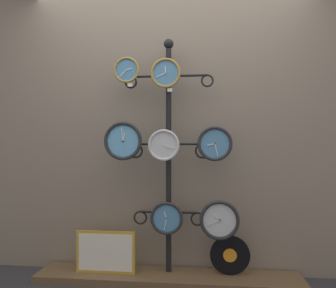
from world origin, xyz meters
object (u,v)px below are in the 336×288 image
object	(u,v)px
clock_middle_center	(164,145)
picture_frame	(106,252)
clock_top_left	(127,70)
vinyl_record	(230,255)
clock_bottom_right	(219,220)
display_stand	(169,177)
clock_middle_left	(123,141)
clock_top_center	(166,73)
clock_bottom_center	(167,218)
clock_middle_right	(215,144)

from	to	relation	value
clock_middle_center	picture_frame	world-z (taller)	clock_middle_center
clock_top_left	picture_frame	world-z (taller)	clock_top_left
vinyl_record	clock_middle_center	bearing A→B (deg)	-171.72
clock_bottom_right	clock_middle_center	bearing A→B (deg)	-179.14
clock_bottom_right	display_stand	bearing A→B (deg)	166.07
clock_middle_left	vinyl_record	bearing A→B (deg)	5.49
vinyl_record	clock_top_left	bearing A→B (deg)	-177.32
clock_bottom_right	vinyl_record	distance (m)	0.32
display_stand	clock_middle_center	size ratio (longest dim) A/B	7.83
display_stand	clock_top_left	size ratio (longest dim) A/B	9.26
clock_top_center	clock_middle_left	distance (m)	0.66
clock_top_center	clock_top_left	bearing A→B (deg)	177.79
clock_middle_left	vinyl_record	xyz separation A→B (m)	(0.88, 0.08, -0.94)
picture_frame	vinyl_record	bearing A→B (deg)	3.64
clock_top_center	clock_middle_left	size ratio (longest dim) A/B	0.78
clock_top_left	clock_top_center	distance (m)	0.34
clock_bottom_center	clock_bottom_right	bearing A→B (deg)	-1.67
clock_middle_left	clock_top_left	bearing A→B (deg)	67.18
clock_bottom_center	picture_frame	xyz separation A→B (m)	(-0.51, -0.01, -0.30)
clock_middle_right	clock_bottom_center	distance (m)	0.73
picture_frame	clock_top_center	bearing A→B (deg)	1.42
clock_top_left	vinyl_record	bearing A→B (deg)	2.68
clock_middle_right	vinyl_record	world-z (taller)	clock_middle_right
clock_bottom_center	clock_bottom_right	size ratio (longest dim) A/B	0.84
clock_top_left	clock_bottom_right	bearing A→B (deg)	-2.34
clock_top_center	clock_bottom_right	distance (m)	1.28
clock_middle_center	clock_top_left	bearing A→B (deg)	173.17
clock_middle_center	clock_middle_right	bearing A→B (deg)	4.28
display_stand	clock_middle_center	xyz separation A→B (m)	(-0.03, -0.11, 0.27)
picture_frame	clock_middle_right	bearing A→B (deg)	1.15
clock_middle_right	clock_bottom_right	xyz separation A→B (m)	(0.04, -0.02, -0.62)
clock_top_left	clock_middle_right	bearing A→B (deg)	-0.56
picture_frame	clock_middle_center	bearing A→B (deg)	-1.51
clock_top_center	clock_middle_right	xyz separation A→B (m)	(0.40, 0.01, -0.58)
clock_middle_left	picture_frame	xyz separation A→B (m)	(-0.15, 0.02, -0.93)
clock_middle_right	vinyl_record	bearing A→B (deg)	20.94
clock_middle_center	vinyl_record	world-z (taller)	clock_middle_center
display_stand	clock_bottom_center	size ratio (longest dim) A/B	7.50
clock_middle_right	clock_bottom_center	bearing A→B (deg)	-178.28
clock_bottom_center	clock_middle_center	bearing A→B (deg)	-138.63
picture_frame	clock_top_left	bearing A→B (deg)	8.36
display_stand	picture_frame	bearing A→B (deg)	-169.27
clock_middle_right	clock_bottom_center	xyz separation A→B (m)	(-0.39, -0.01, -0.61)
clock_top_left	clock_middle_right	world-z (taller)	clock_top_left
clock_top_left	clock_middle_center	distance (m)	0.71
clock_top_center	clock_middle_left	bearing A→B (deg)	-174.92
display_stand	clock_bottom_center	bearing A→B (deg)	-94.16
display_stand	clock_top_center	xyz separation A→B (m)	(-0.02, -0.09, 0.87)
clock_middle_left	clock_middle_center	distance (m)	0.34
display_stand	vinyl_record	distance (m)	0.82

